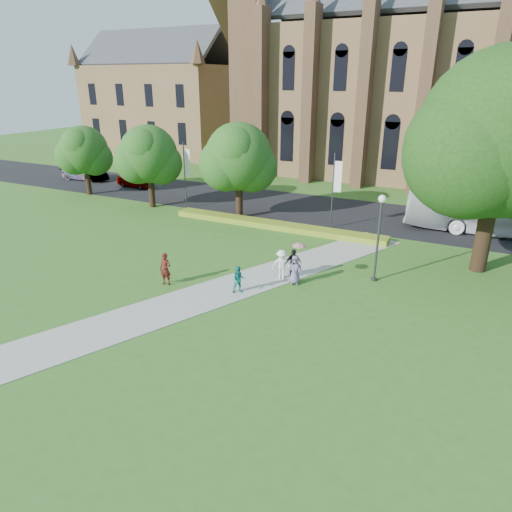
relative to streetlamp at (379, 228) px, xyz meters
The scene contains 23 objects.
ground 10.46m from the streetlamp, 139.09° to the right, with size 160.00×160.00×0.00m, color #39671F.
road 15.79m from the streetlamp, 119.05° to the left, with size 160.00×10.00×0.02m, color black.
footpath 9.86m from the streetlamp, 143.75° to the right, with size 3.20×30.00×0.04m, color #B2B2A8.
flower_hedge 12.02m from the streetlamp, 144.81° to the left, with size 18.00×1.40×0.45m, color #A9B223.
cathedral 34.70m from the streetlamp, 85.70° to the left, with size 52.60×18.25×28.00m.
building_west 54.93m from the streetlamp, 139.46° to the left, with size 22.00×14.00×18.30m.
streetlamp is the anchor object (origin of this frame).
large_tree 8.73m from the streetlamp, 39.29° to the left, with size 9.60×9.60×13.20m.
street_tree_0 23.77m from the streetlamp, 161.57° to the left, with size 5.20×5.20×7.50m.
street_tree_1 15.81m from the streetlamp, 149.35° to the left, with size 5.60×5.60×8.05m.
street_tree_2 32.65m from the streetlamp, 164.90° to the left, with size 4.80×4.80×6.95m.
banner_pole_0 10.23m from the streetlamp, 121.76° to the left, with size 0.70×0.10×6.00m.
banner_pole_1 21.25m from the streetlamp, 155.83° to the left, with size 0.70×0.10×6.00m.
tour_coach 14.34m from the streetlamp, 64.41° to the left, with size 3.05×13.04×3.63m, color white.
car_0 32.26m from the streetlamp, 155.81° to the left, with size 1.74×4.31×1.47m, color gray.
car_1 39.04m from the streetlamp, 159.15° to the left, with size 1.59×4.57×1.50m, color gray.
car_2 40.26m from the streetlamp, 160.30° to the left, with size 1.92×4.73×1.37m, color gray.
pedestrian_0 12.58m from the streetlamp, 150.85° to the right, with size 0.69×0.45×1.90m, color #4C1511.
pedestrian_1 8.60m from the streetlamp, 141.24° to the right, with size 0.77×0.60×1.59m, color #1A8478.
pedestrian_2 6.02m from the streetlamp, 155.25° to the right, with size 1.19×0.68×1.84m, color white.
pedestrian_3 5.40m from the streetlamp, 157.28° to the right, with size 1.07×0.45×1.83m, color black.
pedestrian_4 5.39m from the streetlamp, 147.60° to the right, with size 0.85×0.55×1.73m, color slate.
parasol 4.77m from the streetlamp, 147.45° to the right, with size 0.80×0.80×0.70m, color #D798AB.
Camera 1 is at (12.26, -19.00, 11.38)m, focal length 32.00 mm.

